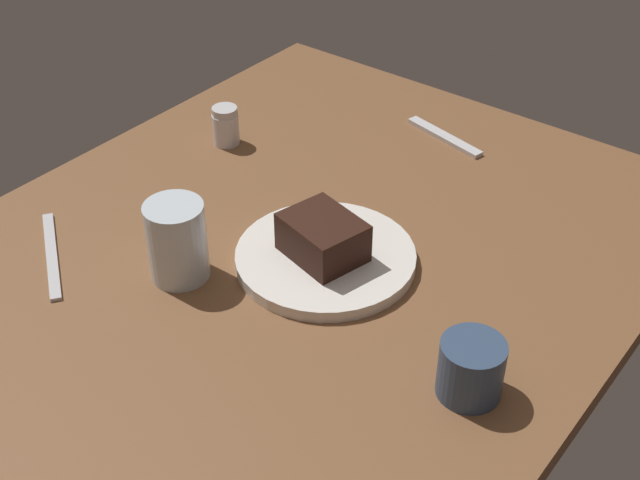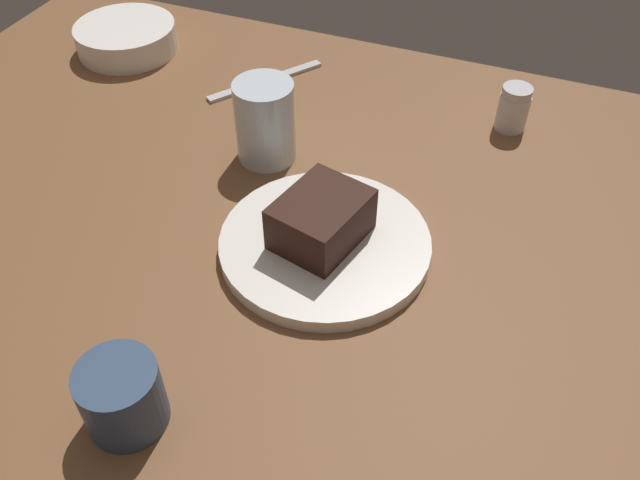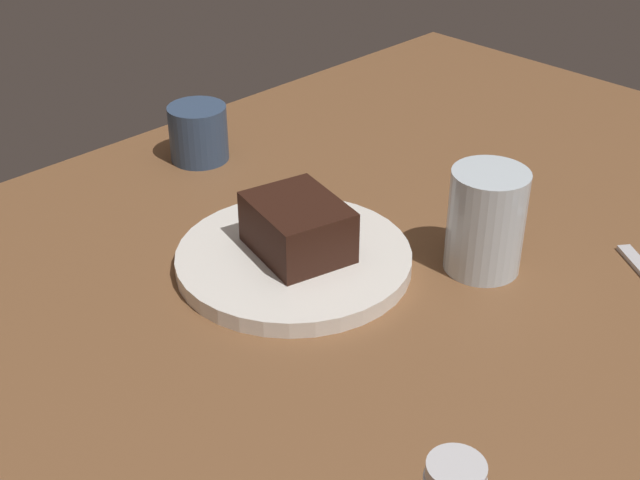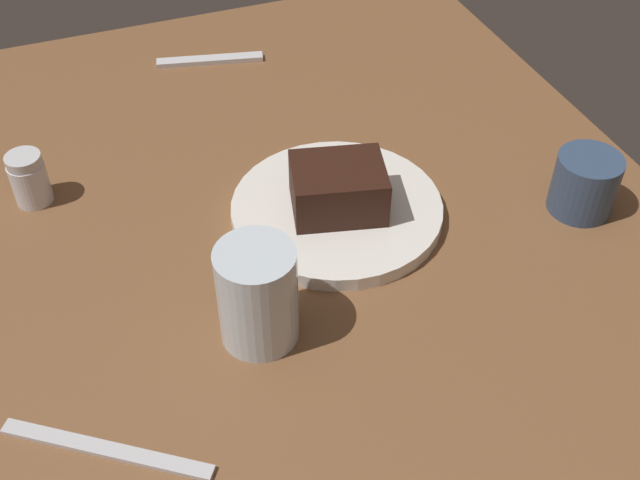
% 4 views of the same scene
% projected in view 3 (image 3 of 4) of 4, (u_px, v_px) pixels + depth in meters
% --- Properties ---
extents(dining_table, '(1.20, 0.84, 0.03)m').
position_uv_depth(dining_table, '(384.00, 264.00, 0.88)').
color(dining_table, brown).
rests_on(dining_table, ground).
extents(dessert_plate, '(0.23, 0.23, 0.02)m').
position_uv_depth(dessert_plate, '(294.00, 259.00, 0.85)').
color(dessert_plate, white).
rests_on(dessert_plate, dining_table).
extents(chocolate_cake_slice, '(0.10, 0.12, 0.05)m').
position_uv_depth(chocolate_cake_slice, '(297.00, 227.00, 0.83)').
color(chocolate_cake_slice, black).
rests_on(chocolate_cake_slice, dessert_plate).
extents(water_glass, '(0.08, 0.08, 0.11)m').
position_uv_depth(water_glass, '(486.00, 221.00, 0.83)').
color(water_glass, silver).
rests_on(water_glass, dining_table).
extents(coffee_cup, '(0.07, 0.07, 0.07)m').
position_uv_depth(coffee_cup, '(196.00, 134.00, 1.04)').
color(coffee_cup, '#334766').
rests_on(coffee_cup, dining_table).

